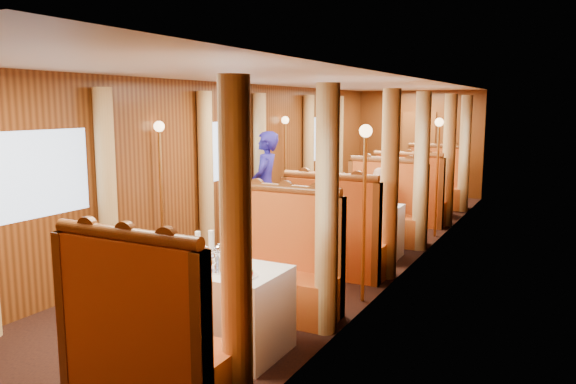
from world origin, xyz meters
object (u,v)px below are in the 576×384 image
Objects in this scene: banquette_near_aft at (279,273)px; rose_vase_far at (425,168)px; banquette_mid_aft at (384,215)px; teapot_left at (204,260)px; teapot_right at (210,264)px; fruit_plate at (245,274)px; table_near at (225,309)px; banquette_far_aft at (435,187)px; banquette_far_fwd at (409,201)px; banquette_near_fwd at (146,348)px; tea_tray at (208,268)px; table_far at (423,196)px; banquette_mid_fwd at (334,243)px; rose_vase_mid at (364,193)px; teapot_back at (219,257)px; table_mid at (362,231)px; steward at (266,187)px; passenger at (378,198)px.

banquette_near_aft is 6.01m from rose_vase_far.
banquette_mid_aft reaches higher than teapot_left.
teapot_right reaches higher than fruit_plate.
table_near is 8.01m from banquette_far_aft.
banquette_far_fwd is at bearing -91.33° from rose_vase_far.
banquette_near_fwd and banquette_near_aft have the same top height.
banquette_mid_aft reaches higher than tea_tray.
table_near is 5.61× the size of teapot_left.
table_far is 1.02m from banquette_far_aft.
banquette_mid_fwd is at bearing -90.00° from table_far.
teapot_left is 3.61m from rose_vase_mid.
teapot_left is (-0.15, -1.10, 0.40)m from banquette_near_aft.
rose_vase_mid is at bearing 94.11° from teapot_back.
table_mid is 3.68m from teapot_right.
banquette_near_aft is 1.28× the size of table_mid.
banquette_near_fwd is at bearing -63.96° from teapot_left.
teapot_left reaches higher than table_near.
teapot_left is 0.17m from teapot_back.
banquette_far_aft reaches higher than rose_vase_mid.
table_near and table_far have the same top height.
banquette_near_fwd reaches higher than teapot_right.
banquette_mid_fwd is 2.66m from fruit_plate.
banquette_far_aft is 8.16m from fruit_plate.
teapot_right is at bearing -45.26° from tea_tray.
banquette_mid_aft is 4.68m from teapot_right.
steward is (-1.68, 1.20, 0.45)m from banquette_mid_fwd.
table_near is 7.03m from rose_vase_far.
table_mid is (0.00, 4.51, -0.05)m from banquette_near_fwd.
banquette_mid_aft is at bearing -90.00° from table_far.
banquette_mid_aft is (0.00, 4.51, 0.05)m from table_near.
banquette_near_aft is 1.00× the size of banquette_mid_aft.
teapot_right is at bearing -177.18° from fruit_plate.
banquette_far_aft reaches higher than table_near.
tea_tray is (-0.11, -6.07, 0.33)m from banquette_far_fwd.
banquette_mid_fwd reaches higher than passenger.
table_mid is at bearing 94.68° from fruit_plate.
banquette_mid_aft is 3.50m from banquette_far_aft.
table_near is 4.24m from passenger.
teapot_left reaches higher than fruit_plate.
banquette_mid_fwd and banquette_far_fwd have the same top height.
banquette_far_aft is 7.95m from teapot_back.
banquette_mid_fwd is 1.28× the size of table_far.
tea_tray is (-0.11, -8.10, 0.33)m from banquette_far_aft.
rose_vase_mid is at bearing -88.24° from passenger.
teapot_left is at bearing 99.02° from banquette_near_fwd.
steward is at bearing 174.63° from rose_vase_mid.
teapot_back is 6.93m from rose_vase_far.
table_mid is at bearing -90.00° from table_far.
fruit_plate is 0.60× the size of rose_vase_mid.
banquette_near_fwd is 1.16m from teapot_back.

